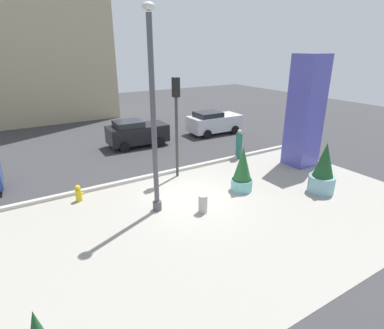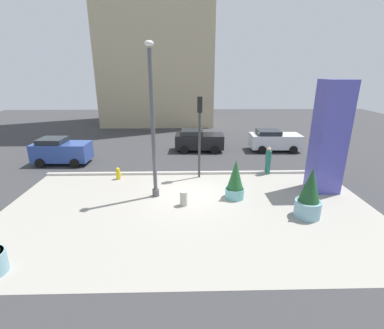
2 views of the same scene
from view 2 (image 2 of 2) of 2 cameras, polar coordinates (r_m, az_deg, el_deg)
name	(u,v)px [view 2 (image 2 of 2)]	position (r m, az deg, el deg)	size (l,w,h in m)	color
ground_plane	(188,169)	(18.95, -0.83, -1.02)	(60.00, 60.00, 0.00)	#38383A
plaza_pavement	(189,212)	(13.46, -0.53, -9.71)	(18.00, 10.00, 0.02)	#9E998E
curb_strip	(188,173)	(18.10, -0.80, -1.73)	(18.00, 0.24, 0.16)	#B7B2A8
lamp_post	(153,127)	(14.04, -7.97, 7.61)	(0.44, 0.44, 7.67)	#4C4C51
art_pillar_blue	(329,138)	(16.60, 26.09, 4.90)	(1.45, 1.45, 5.97)	#4C4CAD
potted_plant_near_left	(309,196)	(13.69, 22.74, -5.93)	(1.17, 1.17, 2.37)	#7AA8B7
potted_plant_by_pillar	(235,181)	(14.64, 8.78, -3.30)	(0.98, 0.98, 2.11)	#6BB2B2
fire_hydrant	(118,173)	(17.78, -14.79, -1.77)	(0.36, 0.26, 0.75)	gold
concrete_bollard	(184,199)	(13.95, -1.71, -6.93)	(0.36, 0.36, 0.75)	#B2ADA3
traffic_light_far_side	(200,125)	(16.72, 1.55, 8.07)	(0.28, 0.42, 4.95)	#333833
car_curb_west	(199,140)	(23.14, 1.37, 4.96)	(3.99, 2.19, 1.75)	black
car_passing_lane	(61,151)	(21.94, -25.06, 2.55)	(3.90, 2.14, 1.86)	#2D4793
car_curb_east	(274,140)	(24.17, 16.39, 4.77)	(4.09, 2.17, 1.72)	silver
pedestrian_by_curb	(268,159)	(18.50, 15.25, 1.05)	(0.45, 0.45, 1.78)	#236656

